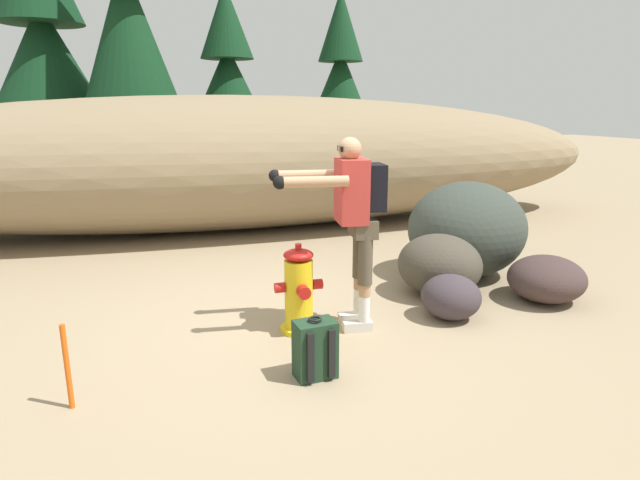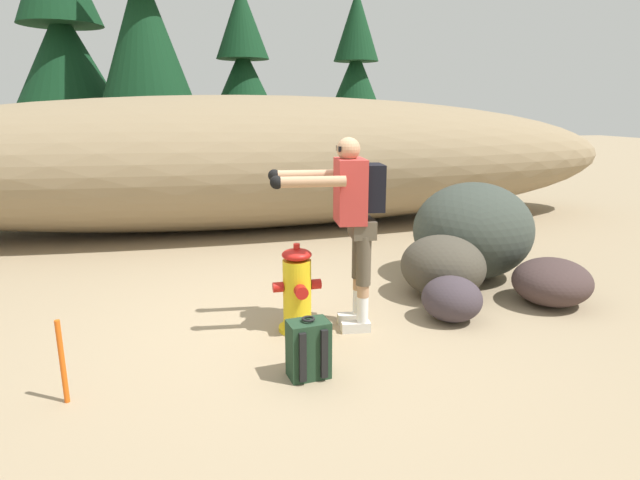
{
  "view_description": "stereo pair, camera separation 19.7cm",
  "coord_description": "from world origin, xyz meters",
  "px_view_note": "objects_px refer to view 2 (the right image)",
  "views": [
    {
      "loc": [
        -1.1,
        -4.39,
        1.96
      ],
      "look_at": [
        0.27,
        0.2,
        0.75
      ],
      "focal_mm": 29.63,
      "sensor_mm": 36.0,
      "label": 1
    },
    {
      "loc": [
        -0.91,
        -4.44,
        1.96
      ],
      "look_at": [
        0.27,
        0.2,
        0.75
      ],
      "focal_mm": 29.63,
      "sensor_mm": 36.0,
      "label": 2
    }
  ],
  "objects_px": {
    "utility_worker": "(352,210)",
    "boulder_outlier": "(452,299)",
    "spare_backpack": "(308,349)",
    "boulder_small": "(443,266)",
    "survey_stake": "(62,362)",
    "boulder_mid": "(552,282)",
    "fire_hydrant": "(297,291)",
    "boulder_large": "(473,231)"
  },
  "relations": [
    {
      "from": "utility_worker",
      "to": "boulder_outlier",
      "type": "relative_size",
      "value": 3.03
    },
    {
      "from": "spare_backpack",
      "to": "boulder_outlier",
      "type": "height_order",
      "value": "spare_backpack"
    },
    {
      "from": "spare_backpack",
      "to": "boulder_small",
      "type": "distance_m",
      "value": 2.22
    },
    {
      "from": "boulder_outlier",
      "to": "boulder_small",
      "type": "bearing_deg",
      "value": 70.76
    },
    {
      "from": "boulder_small",
      "to": "survey_stake",
      "type": "relative_size",
      "value": 1.5
    },
    {
      "from": "survey_stake",
      "to": "boulder_outlier",
      "type": "bearing_deg",
      "value": 11.56
    },
    {
      "from": "spare_backpack",
      "to": "boulder_mid",
      "type": "bearing_deg",
      "value": -78.53
    },
    {
      "from": "boulder_mid",
      "to": "fire_hydrant",
      "type": "bearing_deg",
      "value": -179.46
    },
    {
      "from": "boulder_outlier",
      "to": "utility_worker",
      "type": "bearing_deg",
      "value": 175.78
    },
    {
      "from": "spare_backpack",
      "to": "survey_stake",
      "type": "relative_size",
      "value": 0.78
    },
    {
      "from": "utility_worker",
      "to": "spare_backpack",
      "type": "bearing_deg",
      "value": 60.69
    },
    {
      "from": "boulder_mid",
      "to": "boulder_outlier",
      "type": "distance_m",
      "value": 1.21
    },
    {
      "from": "fire_hydrant",
      "to": "utility_worker",
      "type": "height_order",
      "value": "utility_worker"
    },
    {
      "from": "boulder_large",
      "to": "survey_stake",
      "type": "relative_size",
      "value": 2.31
    },
    {
      "from": "boulder_large",
      "to": "boulder_mid",
      "type": "height_order",
      "value": "boulder_large"
    },
    {
      "from": "fire_hydrant",
      "to": "spare_backpack",
      "type": "relative_size",
      "value": 1.72
    },
    {
      "from": "fire_hydrant",
      "to": "boulder_outlier",
      "type": "bearing_deg",
      "value": -4.96
    },
    {
      "from": "utility_worker",
      "to": "spare_backpack",
      "type": "relative_size",
      "value": 3.65
    },
    {
      "from": "spare_backpack",
      "to": "boulder_mid",
      "type": "height_order",
      "value": "spare_backpack"
    },
    {
      "from": "utility_worker",
      "to": "spare_backpack",
      "type": "distance_m",
      "value": 1.31
    },
    {
      "from": "boulder_outlier",
      "to": "survey_stake",
      "type": "xyz_separation_m",
      "value": [
        -3.23,
        -0.66,
        0.09
      ]
    },
    {
      "from": "boulder_small",
      "to": "boulder_mid",
      "type": "bearing_deg",
      "value": -25.87
    },
    {
      "from": "boulder_small",
      "to": "fire_hydrant",
      "type": "bearing_deg",
      "value": -163.33
    },
    {
      "from": "fire_hydrant",
      "to": "spare_backpack",
      "type": "bearing_deg",
      "value": -96.38
    },
    {
      "from": "fire_hydrant",
      "to": "boulder_mid",
      "type": "distance_m",
      "value": 2.66
    },
    {
      "from": "boulder_large",
      "to": "survey_stake",
      "type": "xyz_separation_m",
      "value": [
        -4.08,
        -1.81,
        -0.26
      ]
    },
    {
      "from": "boulder_large",
      "to": "boulder_mid",
      "type": "xyz_separation_m",
      "value": [
        0.35,
        -1.0,
        -0.33
      ]
    },
    {
      "from": "fire_hydrant",
      "to": "boulder_outlier",
      "type": "relative_size",
      "value": 1.43
    },
    {
      "from": "spare_backpack",
      "to": "boulder_large",
      "type": "distance_m",
      "value": 3.06
    },
    {
      "from": "boulder_outlier",
      "to": "fire_hydrant",
      "type": "bearing_deg",
      "value": 175.04
    },
    {
      "from": "fire_hydrant",
      "to": "survey_stake",
      "type": "distance_m",
      "value": 1.94
    },
    {
      "from": "boulder_large",
      "to": "survey_stake",
      "type": "height_order",
      "value": "boulder_large"
    },
    {
      "from": "utility_worker",
      "to": "boulder_outlier",
      "type": "bearing_deg",
      "value": -177.33
    },
    {
      "from": "spare_backpack",
      "to": "boulder_large",
      "type": "xyz_separation_m",
      "value": [
        2.4,
        1.86,
        0.35
      ]
    },
    {
      "from": "fire_hydrant",
      "to": "boulder_mid",
      "type": "height_order",
      "value": "fire_hydrant"
    },
    {
      "from": "boulder_large",
      "to": "boulder_small",
      "type": "height_order",
      "value": "boulder_large"
    },
    {
      "from": "utility_worker",
      "to": "boulder_large",
      "type": "xyz_separation_m",
      "value": [
        1.83,
        1.08,
        -0.53
      ]
    },
    {
      "from": "spare_backpack",
      "to": "survey_stake",
      "type": "height_order",
      "value": "survey_stake"
    },
    {
      "from": "boulder_mid",
      "to": "boulder_outlier",
      "type": "xyz_separation_m",
      "value": [
        -1.2,
        -0.15,
        -0.02
      ]
    },
    {
      "from": "boulder_small",
      "to": "boulder_large",
      "type": "bearing_deg",
      "value": 39.61
    },
    {
      "from": "boulder_mid",
      "to": "boulder_large",
      "type": "bearing_deg",
      "value": 109.24
    },
    {
      "from": "survey_stake",
      "to": "utility_worker",
      "type": "bearing_deg",
      "value": 17.98
    }
  ]
}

